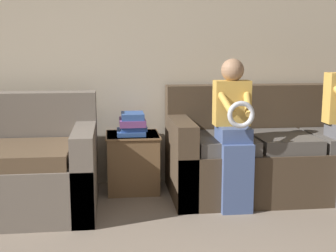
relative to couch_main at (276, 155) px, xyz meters
The scene contains 5 objects.
wall_back 1.65m from the couch_main, 160.40° to the left, with size 7.97×0.06×2.55m.
couch_main is the anchor object (origin of this frame).
child_left_seated 0.66m from the couch_main, 143.28° to the right, with size 0.28×0.38×1.16m.
side_shelf 1.24m from the couch_main, behind, with size 0.46×0.44×0.50m.
book_stack 1.26m from the couch_main, behind, with size 0.25×0.30×0.19m.
Camera 1 is at (-0.11, -1.39, 1.26)m, focal length 50.00 mm.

